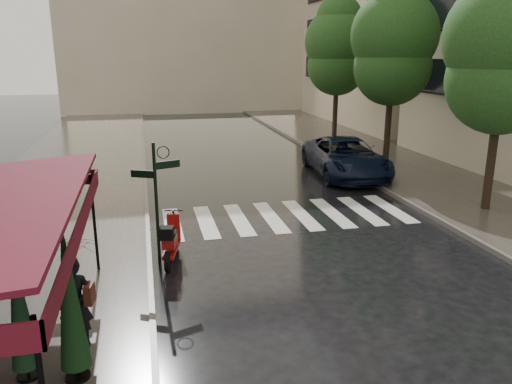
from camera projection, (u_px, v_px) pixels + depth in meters
name	position (u px, v px, depth m)	size (l,w,h in m)	color
ground	(227.00, 318.00, 9.97)	(120.00, 120.00, 0.00)	black
sidewalk_near	(69.00, 182.00, 20.27)	(6.00, 60.00, 0.12)	#38332D
sidewalk_far	(400.00, 165.00, 23.41)	(5.50, 60.00, 0.12)	#38332D
curb_near	(145.00, 178.00, 20.91)	(0.12, 60.00, 0.16)	#595651
curb_far	(344.00, 167.00, 22.81)	(0.12, 60.00, 0.16)	#595651
crosswalk	(286.00, 216.00, 16.24)	(7.85, 3.20, 0.01)	silver
signpost	(156.00, 194.00, 12.04)	(1.17, 0.29, 3.10)	black
tree_near	(506.00, 46.00, 15.28)	(3.80, 3.80, 7.99)	black
tree_mid	(394.00, 42.00, 21.76)	(3.80, 3.80, 8.34)	black
tree_far	(338.00, 47.00, 28.41)	(3.80, 3.80, 8.16)	black
pedestrian_with_umbrella	(71.00, 260.00, 8.41)	(1.12, 1.13, 2.44)	black
scooter	(171.00, 242.00, 12.55)	(0.68, 1.76, 1.17)	black
parked_car	(346.00, 157.00, 21.40)	(2.67, 5.80, 1.61)	black
parasol_front	(69.00, 297.00, 7.58)	(0.48, 0.48, 2.66)	black
parasol_back	(19.00, 306.00, 7.65)	(0.44, 0.44, 2.35)	black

